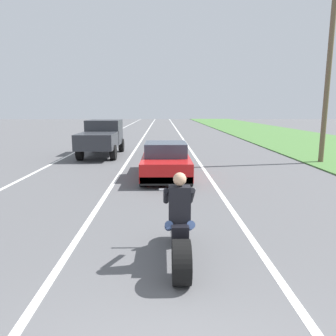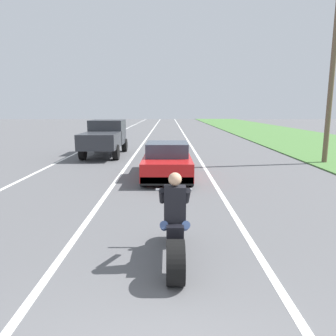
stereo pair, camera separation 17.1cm
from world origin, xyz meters
name	(u,v)px [view 2 (the right image)]	position (x,y,z in m)	size (l,w,h in m)	color
lane_stripe_left_solid	(89,147)	(-5.40, 20.00, 0.00)	(0.14, 120.00, 0.01)	white
lane_stripe_right_solid	(192,147)	(1.80, 20.00, 0.00)	(0.14, 120.00, 0.01)	white
lane_stripe_centre_dashed	(140,147)	(-1.80, 20.00, 0.00)	(0.14, 120.00, 0.01)	white
motorcycle_with_rider	(175,232)	(0.25, 3.04, 0.59)	(0.70, 2.21, 1.62)	black
sports_car_red	(167,161)	(0.10, 10.27, 0.63)	(1.84, 4.30, 1.37)	red
pickup_truck_left_lane_dark_grey	(105,136)	(-3.45, 16.10, 1.11)	(2.02, 4.80, 1.98)	#2D3035
utility_pole_roadside	(332,75)	(7.81, 13.45, 4.19)	(0.24, 0.24, 8.38)	brown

